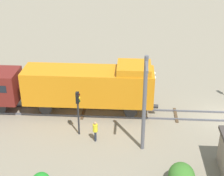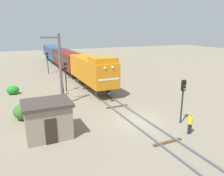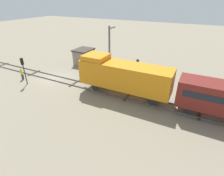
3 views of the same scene
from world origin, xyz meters
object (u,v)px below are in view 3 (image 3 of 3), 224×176
object	(u,v)px
catenary_mast	(110,50)
relay_hut	(84,56)
traffic_signal_near	(23,66)
traffic_signal_mid	(137,68)
locomotive	(123,75)
worker_near_track	(22,73)
worker_by_signal	(129,75)

from	to	relation	value
catenary_mast	relay_hut	bearing A→B (deg)	-110.23
traffic_signal_near	relay_hut	xyz separation A→B (m)	(-10.70, 2.32, -1.26)
traffic_signal_mid	relay_hut	size ratio (longest dim) A/B	1.07
locomotive	traffic_signal_mid	xyz separation A→B (m)	(-3.40, 0.58, -0.14)
traffic_signal_mid	catenary_mast	xyz separation A→B (m)	(-1.67, -5.03, 1.34)
locomotive	relay_hut	size ratio (longest dim) A/B	3.31
catenary_mast	traffic_signal_mid	bearing A→B (deg)	71.66
locomotive	catenary_mast	distance (m)	6.84
worker_near_track	relay_hut	size ratio (longest dim) A/B	0.49
traffic_signal_mid	catenary_mast	size ratio (longest dim) A/B	0.50
locomotive	traffic_signal_near	distance (m)	13.74
traffic_signal_near	worker_near_track	size ratio (longest dim) A/B	2.23
worker_by_signal	relay_hut	size ratio (longest dim) A/B	0.49
traffic_signal_mid	relay_hut	xyz separation A→B (m)	(-4.10, -11.63, -1.24)
worker_by_signal	catenary_mast	size ratio (longest dim) A/B	0.23
catenary_mast	worker_by_signal	bearing A→B (deg)	76.59
worker_by_signal	catenary_mast	distance (m)	4.77
worker_near_track	relay_hut	world-z (taller)	relay_hut
traffic_signal_near	worker_near_track	distance (m)	2.62
relay_hut	traffic_signal_mid	bearing A→B (deg)	70.58
locomotive	traffic_signal_mid	world-z (taller)	locomotive
locomotive	worker_by_signal	distance (m)	4.63
traffic_signal_mid	worker_near_track	size ratio (longest dim) A/B	2.21
relay_hut	locomotive	bearing A→B (deg)	55.82
worker_by_signal	relay_hut	world-z (taller)	relay_hut
traffic_signal_near	relay_hut	distance (m)	11.02
locomotive	relay_hut	bearing A→B (deg)	-124.18
traffic_signal_near	catenary_mast	size ratio (longest dim) A/B	0.51
traffic_signal_mid	catenary_mast	world-z (taller)	catenary_mast
worker_near_track	worker_by_signal	world-z (taller)	same
locomotive	worker_near_track	xyz separation A→B (m)	(2.40, -15.23, -1.78)
locomotive	traffic_signal_mid	distance (m)	3.45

